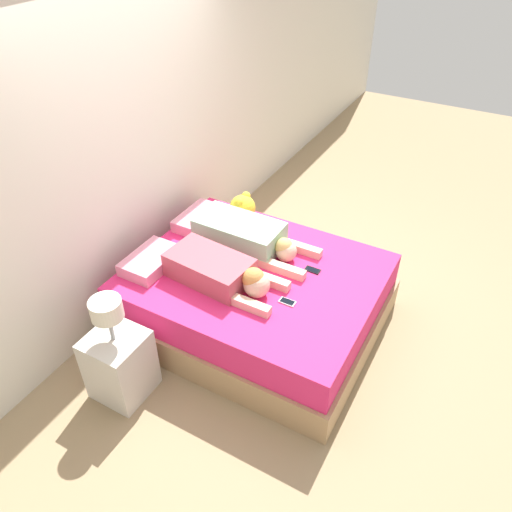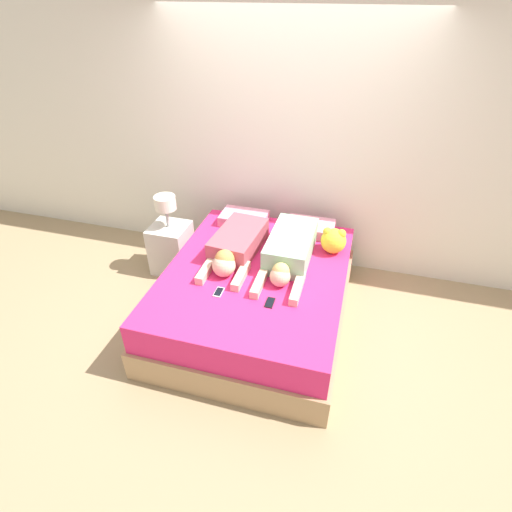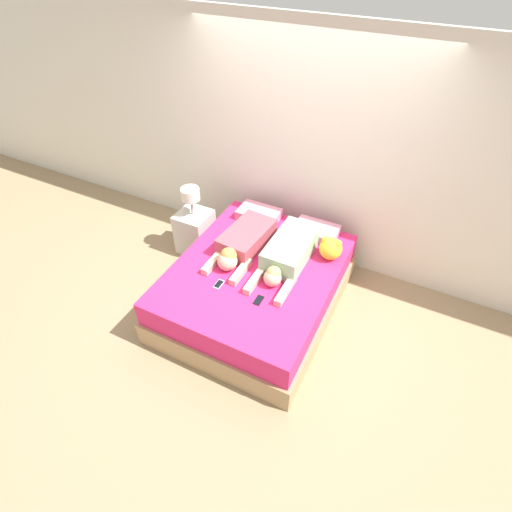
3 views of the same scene
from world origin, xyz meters
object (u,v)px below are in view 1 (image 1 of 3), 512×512
Objects in this scene: person_left at (221,272)px; plush_toy at (243,207)px; cell_phone_right at (313,270)px; pillow_head_left at (151,261)px; cell_phone_left at (287,302)px; bed at (256,298)px; person_right at (247,236)px; pillow_head_right at (200,219)px; nightstand at (119,361)px.

person_left is 0.91m from plush_toy.
pillow_head_left is at bearing 116.33° from cell_phone_right.
cell_phone_right is (0.43, -0.01, 0.00)m from cell_phone_left.
bed is 0.49m from person_left.
person_right is 0.44m from plush_toy.
bed is 4.14× the size of pillow_head_right.
person_left is 0.91× the size of person_right.
person_left is at bearing -134.62° from pillow_head_right.
pillow_head_left is 3.91× the size of cell_phone_right.
cell_phone_left is (-0.56, -1.15, -0.05)m from pillow_head_right.
pillow_head_right is at bearing 64.13° from cell_phone_left.
nightstand reaches higher than plush_toy.
pillow_head_left is 0.50× the size of person_left.
bed is 0.87m from plush_toy.
cell_phone_right is at bearing -60.07° from bed.
pillow_head_left and pillow_head_right have the same top height.
pillow_head_left is at bearing 163.07° from plush_toy.
pillow_head_left is 1.94× the size of plush_toy.
cell_phone_left is 0.43m from cell_phone_right.
nightstand reaches higher than person_left.
bed is at bearing -34.36° from person_left.
person_left is at bearing 145.64° from bed.
pillow_head_left is 0.54× the size of nightstand.
plush_toy is at bearing -48.30° from pillow_head_right.
nightstand reaches higher than pillow_head_right.
person_right is 0.62m from cell_phone_right.
pillow_head_right is 1.28m from cell_phone_left.
pillow_head_right is 1.94× the size of plush_toy.
pillow_head_right is 1.50m from nightstand.
person_left and person_right have the same top height.
nightstand is (-0.75, -0.26, -0.30)m from pillow_head_left.
bed is 0.91m from pillow_head_left.
bed is 2.08× the size of person_left.
pillow_head_left is (-0.35, 0.77, 0.34)m from bed.
person_right is 1.18× the size of nightstand.
person_left is 7.80× the size of cell_phone_right.
plush_toy reaches higher than cell_phone_left.
nightstand is at bearing 145.81° from cell_phone_right.
cell_phone_left is (-0.46, -0.60, -0.10)m from person_right.
cell_phone_right is at bearing -92.06° from person_right.
person_left is at bearing 130.10° from cell_phone_right.
pillow_head_right is (0.70, 0.00, 0.00)m from pillow_head_left.
person_left reaches higher than bed.
cell_phone_right is at bearing -96.11° from pillow_head_right.
pillow_head_right is 0.54× the size of nightstand.
person_left reaches higher than cell_phone_left.
pillow_head_right is 1.17m from cell_phone_right.
cell_phone_right is (-0.02, -0.61, -0.10)m from person_right.
person_left reaches higher than cell_phone_right.
nightstand reaches higher than cell_phone_left.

